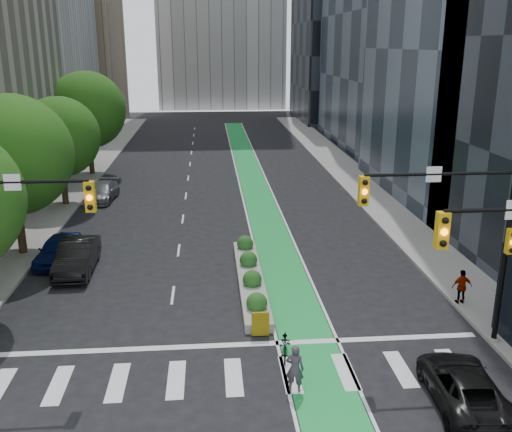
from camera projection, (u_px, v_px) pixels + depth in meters
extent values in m
plane|color=black|center=(232.00, 362.00, 20.91)|extent=(160.00, 160.00, 0.00)
cube|color=gray|center=(65.00, 194.00, 43.78)|extent=(3.60, 90.00, 0.15)
cube|color=gray|center=(365.00, 188.00, 45.67)|extent=(3.60, 90.00, 0.15)
cube|color=green|center=(251.00, 177.00, 49.75)|extent=(2.20, 70.00, 0.01)
cube|color=tan|center=(65.00, 29.00, 78.44)|extent=(14.00, 16.00, 26.00)
cube|color=black|center=(347.00, 23.00, 83.27)|extent=(14.00, 18.00, 28.00)
cylinder|color=black|center=(18.00, 211.00, 30.74)|extent=(0.44, 0.44, 5.04)
sphere|color=#15480F|center=(11.00, 155.00, 29.85)|extent=(6.40, 6.40, 6.40)
cylinder|color=black|center=(63.00, 175.00, 40.35)|extent=(0.44, 0.44, 4.48)
sphere|color=#15480F|center=(59.00, 137.00, 39.56)|extent=(5.60, 5.60, 5.60)
cylinder|color=black|center=(90.00, 146.00, 49.79)|extent=(0.44, 0.44, 5.15)
sphere|color=#15480F|center=(87.00, 110.00, 48.88)|extent=(6.60, 6.60, 6.60)
cylinder|color=black|center=(4.00, 182.00, 18.81)|extent=(5.50, 0.12, 0.12)
cube|color=gold|center=(90.00, 197.00, 19.19)|extent=(0.34, 0.28, 1.05)
sphere|color=orange|center=(89.00, 198.00, 19.04)|extent=(0.20, 0.20, 0.20)
cube|color=white|center=(12.00, 182.00, 18.81)|extent=(0.55, 0.04, 0.55)
cylinder|color=black|center=(505.00, 253.00, 21.12)|extent=(0.20, 0.20, 7.20)
cylinder|color=black|center=(441.00, 174.00, 20.01)|extent=(5.50, 0.12, 0.12)
cube|color=gold|center=(364.00, 191.00, 19.95)|extent=(0.34, 0.28, 1.05)
sphere|color=orange|center=(365.00, 192.00, 19.80)|extent=(0.20, 0.20, 0.20)
cube|color=gold|center=(511.00, 241.00, 20.72)|extent=(0.30, 0.24, 0.95)
cube|color=white|center=(434.00, 174.00, 19.96)|extent=(0.55, 0.04, 0.55)
cube|color=gold|center=(442.00, 230.00, 15.74)|extent=(0.34, 0.28, 1.05)
sphere|color=orange|center=(444.00, 232.00, 15.59)|extent=(0.20, 0.20, 0.20)
cube|color=gray|center=(251.00, 280.00, 27.62)|extent=(1.20, 10.00, 0.40)
cube|color=yellow|center=(260.00, 324.00, 22.56)|extent=(0.70, 0.12, 1.00)
sphere|color=#194C19|center=(257.00, 303.00, 24.16)|extent=(0.90, 0.90, 0.90)
sphere|color=#194C19|center=(252.00, 280.00, 26.54)|extent=(0.90, 0.90, 0.90)
sphere|color=#194C19|center=(248.00, 260.00, 28.92)|extent=(0.90, 0.90, 0.90)
sphere|color=#194C19|center=(245.00, 244.00, 31.31)|extent=(0.90, 0.90, 0.90)
imported|color=gray|center=(285.00, 344.00, 21.23)|extent=(0.84, 1.83, 0.92)
imported|color=#3D3641|center=(295.00, 369.00, 18.92)|extent=(0.71, 0.58, 1.70)
imported|color=#0D1851|center=(58.00, 249.00, 30.23)|extent=(2.10, 4.33, 1.42)
imported|color=black|center=(77.00, 256.00, 29.00)|extent=(1.80, 4.88, 1.59)
imported|color=slate|center=(102.00, 192.00, 42.18)|extent=(2.20, 4.63, 1.31)
imported|color=black|center=(463.00, 385.00, 18.38)|extent=(2.39, 4.66, 1.26)
imported|color=gray|center=(462.00, 287.00, 25.07)|extent=(0.92, 0.39, 1.56)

